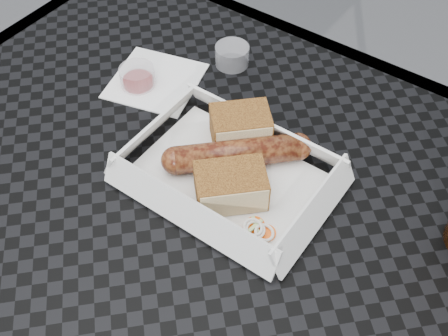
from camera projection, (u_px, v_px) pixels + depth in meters
patio_table at (153, 231)px, 0.73m from camera, size 0.80×0.80×0.74m
food_tray at (229, 178)px, 0.69m from camera, size 0.22×0.15×0.00m
bratwurst at (237, 154)px, 0.69m from camera, size 0.15×0.14×0.04m
bread_near at (241, 127)px, 0.71m from camera, size 0.09×0.09×0.05m
bread_far at (231, 186)px, 0.65m from camera, size 0.10×0.10×0.04m
veg_garnish at (255, 235)px, 0.63m from camera, size 0.03×0.03×0.00m
napkin at (156, 81)px, 0.81m from camera, size 0.15×0.15×0.00m
condiment_cup_sauce at (137, 77)px, 0.79m from camera, size 0.05×0.05×0.03m
condiment_cup_empty at (232, 55)px, 0.82m from camera, size 0.05×0.05×0.03m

